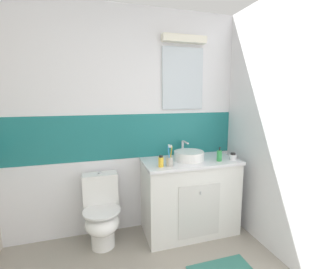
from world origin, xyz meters
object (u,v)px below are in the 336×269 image
sink_basin (189,155)px  hair_gel_jar (233,157)px  soap_dispenser (219,156)px  toilet (102,213)px  toothbrush_cup (170,161)px  lotion_bottle_short (161,162)px

sink_basin → hair_gel_jar: size_ratio=4.71×
soap_dispenser → hair_gel_jar: 0.17m
toilet → toothbrush_cup: toothbrush_cup is taller
lotion_bottle_short → toilet: bearing=162.8°
toilet → lotion_bottle_short: bearing=-17.2°
sink_basin → toilet: sink_basin is taller
sink_basin → lotion_bottle_short: (-0.37, -0.16, 0.00)m
toilet → hair_gel_jar: 1.53m
hair_gel_jar → lotion_bottle_short: size_ratio=0.68×
toilet → toothbrush_cup: (0.68, -0.18, 0.55)m
soap_dispenser → lotion_bottle_short: soap_dispenser is taller
sink_basin → hair_gel_jar: 0.49m
hair_gel_jar → lotion_bottle_short: (-0.83, -0.01, 0.02)m
sink_basin → toilet: bearing=178.7°
hair_gel_jar → lotion_bottle_short: 0.83m
toilet → soap_dispenser: soap_dispenser is taller
sink_basin → toothbrush_cup: toothbrush_cup is taller
sink_basin → toothbrush_cup: 0.31m
sink_basin → toilet: 1.10m
toilet → toothbrush_cup: bearing=-14.6°
hair_gel_jar → lotion_bottle_short: lotion_bottle_short is taller
sink_basin → toothbrush_cup: (-0.27, -0.15, 0.00)m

